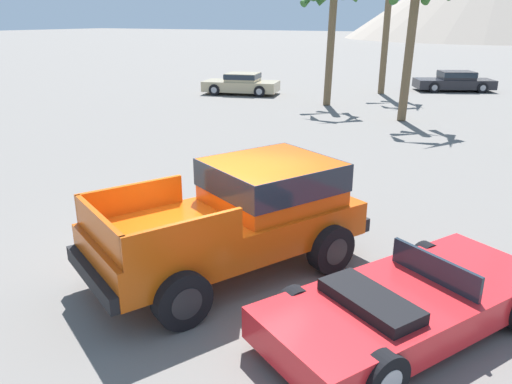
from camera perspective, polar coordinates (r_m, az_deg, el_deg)
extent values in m
plane|color=slate|center=(8.76, -3.77, -8.89)|extent=(320.00, 320.00, 0.00)
cube|color=#CC4C0C|center=(8.42, -3.22, -4.24)|extent=(3.83, 4.95, 0.58)
cube|color=#CC4C0C|center=(8.66, 1.79, 1.16)|extent=(2.54, 2.61, 0.74)
cube|color=#1E2833|center=(8.62, 1.80, 2.00)|extent=(2.60, 2.67, 0.48)
cube|color=#CC4C0C|center=(8.52, -14.02, -0.69)|extent=(0.89, 1.66, 0.48)
cube|color=#CC4C0C|center=(6.87, -8.06, -5.19)|extent=(0.89, 1.66, 0.48)
cube|color=#CC4C0C|center=(7.41, -17.49, -4.07)|extent=(1.75, 0.94, 0.48)
cube|color=black|center=(9.81, 8.36, -2.01)|extent=(1.82, 1.03, 0.24)
cube|color=black|center=(7.66, -18.25, -9.17)|extent=(1.82, 1.03, 0.24)
cylinder|color=black|center=(10.07, 0.50, -2.32)|extent=(0.65, 0.89, 0.85)
cylinder|color=#232326|center=(10.07, 0.50, -2.32)|extent=(0.49, 0.56, 0.47)
cylinder|color=black|center=(8.61, 8.54, -6.43)|extent=(0.65, 0.89, 0.85)
cylinder|color=#232326|center=(8.61, 8.54, -6.43)|extent=(0.49, 0.56, 0.47)
cylinder|color=black|center=(8.87, -14.55, -6.09)|extent=(0.65, 0.89, 0.85)
cylinder|color=#232326|center=(8.87, -14.55, -6.09)|extent=(0.49, 0.56, 0.47)
cylinder|color=black|center=(7.18, -8.45, -12.04)|extent=(0.65, 0.89, 0.85)
cylinder|color=#232326|center=(7.18, -8.45, -12.04)|extent=(0.49, 0.56, 0.47)
cube|color=red|center=(7.34, 17.00, -12.13)|extent=(3.62, 4.61, 0.45)
cube|color=#1E2833|center=(7.48, 19.73, -8.21)|extent=(1.31, 0.77, 0.38)
cube|color=black|center=(6.69, 12.91, -11.98)|extent=(1.50, 1.20, 0.16)
cylinder|color=black|center=(8.76, 18.66, -7.53)|extent=(0.51, 0.68, 0.66)
cylinder|color=#9E9EA3|center=(8.76, 18.66, -7.53)|extent=(0.38, 0.43, 0.36)
cylinder|color=black|center=(7.08, 4.36, -13.25)|extent=(0.51, 0.68, 0.66)
cylinder|color=#9E9EA3|center=(7.08, 4.36, -13.25)|extent=(0.38, 0.43, 0.36)
cylinder|color=black|center=(6.10, 14.32, -20.00)|extent=(0.51, 0.68, 0.66)
cylinder|color=#9E9EA3|center=(6.10, 14.32, -20.00)|extent=(0.38, 0.43, 0.36)
cube|color=tan|center=(29.12, -1.72, 12.01)|extent=(4.53, 2.80, 0.56)
cube|color=tan|center=(29.04, -1.53, 13.00)|extent=(2.11, 1.99, 0.45)
cube|color=#1E2833|center=(29.03, -1.53, 13.10)|extent=(2.15, 2.04, 0.27)
cylinder|color=black|center=(28.69, -4.77, 11.56)|extent=(0.66, 0.36, 0.62)
cylinder|color=#9E9EA3|center=(28.69, -4.77, 11.56)|extent=(0.39, 0.31, 0.34)
cylinder|color=black|center=(30.35, -3.69, 12.00)|extent=(0.66, 0.36, 0.62)
cylinder|color=#9E9EA3|center=(30.35, -3.69, 12.00)|extent=(0.39, 0.31, 0.34)
cylinder|color=black|center=(27.97, 0.41, 11.42)|extent=(0.66, 0.36, 0.62)
cylinder|color=#9E9EA3|center=(27.97, 0.41, 11.42)|extent=(0.39, 0.31, 0.34)
cylinder|color=black|center=(29.67, 1.23, 11.87)|extent=(0.66, 0.36, 0.62)
cylinder|color=#9E9EA3|center=(29.67, 1.23, 11.87)|extent=(0.39, 0.31, 0.34)
cube|color=#232328|center=(32.66, 21.65, 11.44)|extent=(4.80, 3.54, 0.52)
cube|color=#232328|center=(32.64, 21.95, 12.28)|extent=(2.37, 2.23, 0.46)
cube|color=#1E2833|center=(32.63, 21.96, 12.38)|extent=(2.42, 2.28, 0.28)
cylinder|color=black|center=(31.44, 19.68, 11.18)|extent=(0.64, 0.46, 0.60)
cylinder|color=#9E9EA3|center=(31.44, 19.68, 11.18)|extent=(0.40, 0.35, 0.33)
cylinder|color=black|center=(33.08, 18.85, 11.62)|extent=(0.64, 0.46, 0.60)
cylinder|color=#9E9EA3|center=(33.08, 18.85, 11.62)|extent=(0.40, 0.35, 0.33)
cylinder|color=black|center=(32.34, 24.45, 10.79)|extent=(0.64, 0.46, 0.60)
cylinder|color=#9E9EA3|center=(32.34, 24.45, 10.79)|extent=(0.40, 0.35, 0.33)
cylinder|color=black|center=(33.94, 23.42, 11.25)|extent=(0.64, 0.46, 0.60)
cylinder|color=#9E9EA3|center=(33.94, 23.42, 11.25)|extent=(0.40, 0.35, 0.33)
cylinder|color=brown|center=(22.23, 17.11, 15.18)|extent=(0.36, 0.89, 5.72)
cylinder|color=brown|center=(25.49, 8.52, 16.17)|extent=(0.36, 0.72, 5.69)
cylinder|color=brown|center=(30.00, 14.70, 17.98)|extent=(0.36, 0.46, 7.52)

